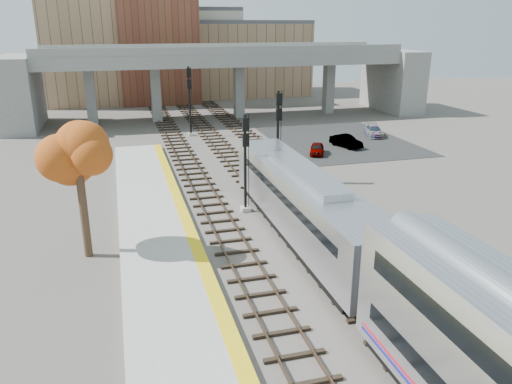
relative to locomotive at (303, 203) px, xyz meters
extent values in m
plane|color=#47423D|center=(-1.00, -4.73, -2.28)|extent=(160.00, 160.00, 0.00)
cube|color=#9E9E99|center=(-8.25, -4.73, -2.10)|extent=(4.50, 60.00, 0.35)
cube|color=yellow|center=(-6.35, -4.73, -1.92)|extent=(0.70, 60.00, 0.01)
cube|color=black|center=(-4.20, 7.77, -2.21)|extent=(2.50, 95.00, 0.14)
cube|color=brown|center=(-4.92, 7.77, -2.10)|extent=(0.07, 95.00, 0.14)
cube|color=brown|center=(-3.48, 7.77, -2.10)|extent=(0.07, 95.00, 0.14)
cube|color=black|center=(0.00, 7.77, -2.21)|extent=(2.50, 95.00, 0.14)
cube|color=brown|center=(-0.72, 7.77, -2.10)|extent=(0.07, 95.00, 0.14)
cube|color=brown|center=(0.72, 7.77, -2.10)|extent=(0.07, 95.00, 0.14)
cube|color=black|center=(4.00, 7.77, -2.21)|extent=(2.50, 95.00, 0.14)
cube|color=brown|center=(3.28, 7.77, -2.10)|extent=(0.07, 95.00, 0.14)
cube|color=brown|center=(4.72, 7.77, -2.10)|extent=(0.07, 95.00, 0.14)
cube|color=slate|center=(4.00, 40.27, 5.47)|extent=(46.00, 10.00, 1.50)
cube|color=slate|center=(4.00, 35.47, 6.72)|extent=(46.00, 0.20, 1.00)
cube|color=slate|center=(4.00, 45.07, 6.72)|extent=(46.00, 0.20, 1.00)
cube|color=slate|center=(-13.00, 40.27, 1.22)|extent=(1.20, 1.60, 7.00)
cube|color=slate|center=(-5.00, 40.27, 1.22)|extent=(1.20, 1.60, 7.00)
cube|color=slate|center=(6.00, 40.27, 1.22)|extent=(1.20, 1.60, 7.00)
cube|color=slate|center=(19.00, 40.27, 1.22)|extent=(1.20, 1.60, 7.00)
cube|color=slate|center=(-21.00, 40.27, 1.97)|extent=(4.00, 12.00, 8.50)
cube|color=slate|center=(29.00, 40.27, 1.97)|extent=(4.00, 12.00, 8.50)
cube|color=#9E7A5B|center=(-11.00, 60.27, 5.72)|extent=(18.00, 14.00, 16.00)
cube|color=beige|center=(3.00, 65.27, 4.72)|extent=(16.00, 16.00, 14.00)
cube|color=#4C4C4F|center=(3.00, 65.27, 12.02)|extent=(16.00, 16.00, 0.60)
cube|color=brown|center=(-3.00, 57.27, 7.72)|extent=(12.00, 10.00, 20.00)
cube|color=#9E7A5B|center=(13.00, 63.27, 3.72)|extent=(20.00, 14.00, 12.00)
cube|color=#4C4C4F|center=(13.00, 63.27, 10.02)|extent=(20.00, 14.00, 0.60)
cube|color=black|center=(13.00, 23.27, -2.26)|extent=(14.00, 18.00, 0.04)
cube|color=#A8AAB2|center=(0.00, -0.01, 0.07)|extent=(3.00, 19.00, 3.20)
cube|color=black|center=(0.00, 9.51, 0.67)|extent=(2.20, 0.06, 1.10)
cube|color=black|center=(0.00, -0.01, 0.67)|extent=(3.02, 16.15, 0.50)
cube|color=black|center=(0.00, -0.01, -1.78)|extent=(2.70, 17.10, 0.50)
cube|color=#A8AAB2|center=(0.00, -0.01, 1.87)|extent=(1.60, 9.50, 0.40)
cube|color=#9E9E99|center=(-2.10, 5.31, -2.13)|extent=(0.60, 0.60, 0.30)
cylinder|color=black|center=(-2.10, 5.31, 1.03)|extent=(0.19, 0.19, 6.62)
cube|color=black|center=(-2.10, 5.06, 3.77)|extent=(0.43, 0.18, 0.85)
cube|color=black|center=(-2.10, 5.06, 2.73)|extent=(0.43, 0.18, 0.85)
cube|color=#9E9E99|center=(2.00, 11.01, -2.13)|extent=(0.60, 0.60, 0.30)
cylinder|color=black|center=(2.00, 11.01, 1.37)|extent=(0.21, 0.21, 7.29)
cube|color=black|center=(2.00, 10.76, 4.39)|extent=(0.47, 0.18, 0.94)
cube|color=black|center=(2.00, 10.76, 3.24)|extent=(0.47, 0.18, 0.94)
cube|color=#9E9E99|center=(-2.10, 30.18, -2.13)|extent=(0.60, 0.60, 0.30)
cylinder|color=black|center=(-2.10, 30.18, 1.56)|extent=(0.22, 0.22, 7.68)
cube|color=black|center=(-2.10, 29.93, 4.75)|extent=(0.49, 0.18, 0.99)
cube|color=black|center=(-2.10, 29.93, 3.54)|extent=(0.49, 0.18, 0.99)
cylinder|color=#382619|center=(-12.15, 0.98, 0.46)|extent=(0.44, 0.44, 5.49)
ellipsoid|color=#B45018|center=(-12.15, 0.98, 3.60)|extent=(3.60, 3.60, 3.92)
imported|color=#99999E|center=(8.44, 18.35, -1.69)|extent=(2.50, 3.49, 1.10)
imported|color=#99999E|center=(12.43, 20.28, -1.61)|extent=(2.44, 4.02, 1.25)
imported|color=#99999E|center=(17.75, 24.34, -1.65)|extent=(2.73, 4.33, 1.17)
camera|label=1|loc=(-9.95, -25.53, 9.94)|focal=35.00mm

